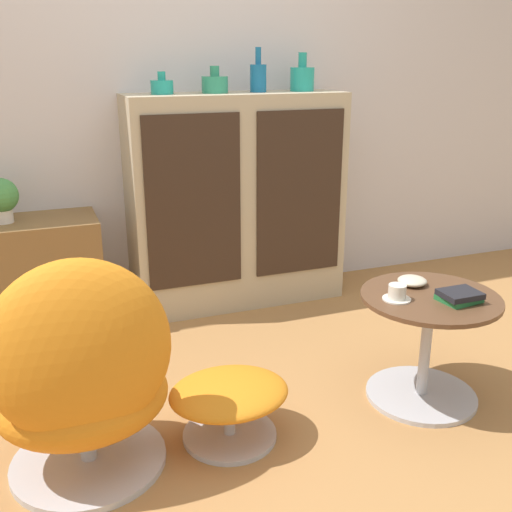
# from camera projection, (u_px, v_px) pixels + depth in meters

# --- Properties ---
(ground_plane) EXTENTS (12.00, 12.00, 0.00)m
(ground_plane) POSITION_uv_depth(u_px,v_px,m) (263.00, 436.00, 2.24)
(ground_plane) COLOR #A87542
(wall_back) EXTENTS (6.40, 0.06, 2.60)m
(wall_back) POSITION_uv_depth(u_px,v_px,m) (159.00, 66.00, 3.16)
(wall_back) COLOR silver
(wall_back) RESTS_ON ground_plane
(sideboard) EXTENTS (1.18, 0.37, 1.17)m
(sideboard) POSITION_uv_depth(u_px,v_px,m) (237.00, 201.00, 3.31)
(sideboard) COLOR tan
(sideboard) RESTS_ON ground_plane
(tv_console) EXTENTS (0.68, 0.39, 0.58)m
(tv_console) POSITION_uv_depth(u_px,v_px,m) (32.00, 277.00, 3.03)
(tv_console) COLOR brown
(tv_console) RESTS_ON ground_plane
(egg_chair) EXTENTS (0.57, 0.55, 0.80)m
(egg_chair) POSITION_uv_depth(u_px,v_px,m) (82.00, 378.00, 1.93)
(egg_chair) COLOR #B7B7BC
(egg_chair) RESTS_ON ground_plane
(ottoman) EXTENTS (0.44, 0.38, 0.23)m
(ottoman) POSITION_uv_depth(u_px,v_px,m) (229.00, 399.00, 2.18)
(ottoman) COLOR #B7B7BC
(ottoman) RESTS_ON ground_plane
(coffee_table) EXTENTS (0.55, 0.55, 0.46)m
(coffee_table) POSITION_uv_depth(u_px,v_px,m) (426.00, 341.00, 2.42)
(coffee_table) COLOR #B7B7BC
(coffee_table) RESTS_ON ground_plane
(vase_leftmost) EXTENTS (0.11, 0.11, 0.11)m
(vase_leftmost) POSITION_uv_depth(u_px,v_px,m) (162.00, 86.00, 2.99)
(vase_leftmost) COLOR teal
(vase_leftmost) RESTS_ON sideboard
(vase_inner_left) EXTENTS (0.14, 0.14, 0.14)m
(vase_inner_left) POSITION_uv_depth(u_px,v_px,m) (215.00, 84.00, 3.08)
(vase_inner_left) COLOR #2D8E6B
(vase_inner_left) RESTS_ON sideboard
(vase_inner_right) EXTENTS (0.09, 0.09, 0.23)m
(vase_inner_right) POSITION_uv_depth(u_px,v_px,m) (258.00, 77.00, 3.15)
(vase_inner_right) COLOR #196699
(vase_inner_right) RESTS_ON sideboard
(vase_rightmost) EXTENTS (0.13, 0.13, 0.20)m
(vase_rightmost) POSITION_uv_depth(u_px,v_px,m) (302.00, 78.00, 3.24)
(vase_rightmost) COLOR teal
(vase_rightmost) RESTS_ON sideboard
(potted_plant) EXTENTS (0.17, 0.17, 0.22)m
(potted_plant) POSITION_uv_depth(u_px,v_px,m) (1.00, 198.00, 2.86)
(potted_plant) COLOR silver
(potted_plant) RESTS_ON tv_console
(teacup) EXTENTS (0.11, 0.11, 0.06)m
(teacup) POSITION_uv_depth(u_px,v_px,m) (397.00, 294.00, 2.30)
(teacup) COLOR silver
(teacup) RESTS_ON coffee_table
(book_stack) EXTENTS (0.16, 0.14, 0.04)m
(book_stack) POSITION_uv_depth(u_px,v_px,m) (459.00, 296.00, 2.29)
(book_stack) COLOR #237038
(book_stack) RESTS_ON coffee_table
(bowl) EXTENTS (0.12, 0.12, 0.04)m
(bowl) POSITION_uv_depth(u_px,v_px,m) (412.00, 281.00, 2.46)
(bowl) COLOR beige
(bowl) RESTS_ON coffee_table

